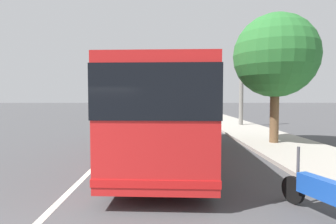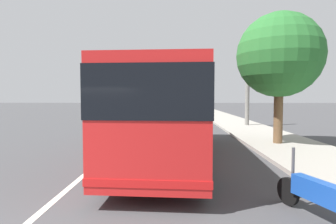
# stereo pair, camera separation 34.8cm
# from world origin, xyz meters

# --- Properties ---
(sidewalk_curb) EXTENTS (110.00, 3.60, 0.14)m
(sidewalk_curb) POSITION_xyz_m (10.00, -7.76, 0.07)
(sidewalk_curb) COLOR #9E998E
(sidewalk_curb) RESTS_ON ground
(lane_divider_line) EXTENTS (110.00, 0.16, 0.01)m
(lane_divider_line) POSITION_xyz_m (10.00, 0.00, 0.00)
(lane_divider_line) COLOR silver
(lane_divider_line) RESTS_ON ground
(coach_bus) EXTENTS (10.75, 3.09, 3.16)m
(coach_bus) POSITION_xyz_m (7.86, -2.38, 1.86)
(coach_bus) COLOR red
(coach_bus) RESTS_ON ground
(motorcycle_far_end) EXTENTS (2.15, 0.83, 1.24)m
(motorcycle_far_end) POSITION_xyz_m (2.36, -5.30, 0.47)
(motorcycle_far_end) COLOR black
(motorcycle_far_end) RESTS_ON ground
(car_far_distant) EXTENTS (4.11, 1.93, 1.45)m
(car_far_distant) POSITION_xyz_m (24.55, 2.26, 0.69)
(car_far_distant) COLOR gold
(car_far_distant) RESTS_ON ground
(car_ahead_same_lane) EXTENTS (4.24, 1.90, 1.55)m
(car_ahead_same_lane) POSITION_xyz_m (34.99, 2.06, 0.73)
(car_ahead_same_lane) COLOR black
(car_ahead_same_lane) RESTS_ON ground
(car_side_street) EXTENTS (4.51, 1.84, 1.51)m
(car_side_street) POSITION_xyz_m (49.97, -2.68, 0.71)
(car_side_street) COLOR gold
(car_side_street) RESTS_ON ground
(car_behind_bus) EXTENTS (4.22, 2.12, 1.50)m
(car_behind_bus) POSITION_xyz_m (55.60, 3.21, 0.71)
(car_behind_bus) COLOR red
(car_behind_bus) RESTS_ON ground
(roadside_tree_mid_block) EXTENTS (3.87, 3.87, 6.14)m
(roadside_tree_mid_block) POSITION_xyz_m (10.30, -7.42, 4.18)
(roadside_tree_mid_block) COLOR brown
(roadside_tree_mid_block) RESTS_ON ground
(utility_pole) EXTENTS (0.32, 0.32, 6.78)m
(utility_pole) POSITION_xyz_m (18.74, -8.16, 3.39)
(utility_pole) COLOR slate
(utility_pole) RESTS_ON ground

